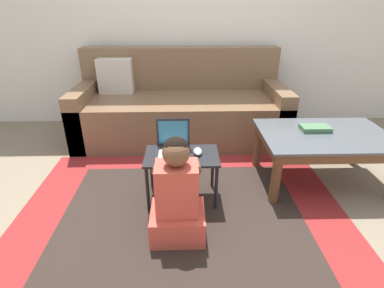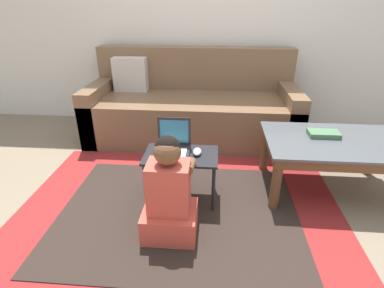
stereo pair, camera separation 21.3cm
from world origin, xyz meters
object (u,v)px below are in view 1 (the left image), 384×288
object	(u,v)px
book_on_table	(315,128)
laptop_desk	(182,161)
computer_mouse	(198,151)
coffee_table	(324,141)
couch	(180,108)
person_seated	(177,197)
laptop	(173,148)

from	to	relation	value
book_on_table	laptop_desk	bearing A→B (deg)	-165.24
computer_mouse	book_on_table	size ratio (longest dim) A/B	0.49
coffee_table	computer_mouse	distance (m)	1.02
computer_mouse	coffee_table	bearing A→B (deg)	11.27
coffee_table	couch	bearing A→B (deg)	139.18
computer_mouse	person_seated	bearing A→B (deg)	-109.53
book_on_table	couch	bearing A→B (deg)	139.59
couch	book_on_table	distance (m)	1.42
couch	laptop_desk	bearing A→B (deg)	-88.96
couch	coffee_table	xyz separation A→B (m)	(1.14, -0.98, 0.05)
couch	book_on_table	size ratio (longest dim) A/B	9.51
laptop_desk	book_on_table	world-z (taller)	book_on_table
laptop	computer_mouse	distance (m)	0.18
couch	laptop	size ratio (longest dim) A/B	8.87
person_seated	laptop_desk	bearing A→B (deg)	85.93
laptop_desk	computer_mouse	size ratio (longest dim) A/B	4.72
computer_mouse	couch	bearing A→B (deg)	96.58
laptop_desk	computer_mouse	distance (m)	0.13
computer_mouse	book_on_table	distance (m)	0.98
coffee_table	computer_mouse	bearing A→B (deg)	-168.73
laptop	laptop_desk	bearing A→B (deg)	-27.35
laptop	computer_mouse	bearing A→B (deg)	-5.66
laptop	book_on_table	size ratio (longest dim) A/B	1.07
laptop_desk	laptop	bearing A→B (deg)	152.65
laptop_desk	computer_mouse	xyz separation A→B (m)	(0.11, 0.01, 0.07)
laptop_desk	couch	bearing A→B (deg)	91.04
coffee_table	book_on_table	bearing A→B (deg)	132.72
coffee_table	laptop	size ratio (longest dim) A/B	4.13
coffee_table	book_on_table	distance (m)	0.12
couch	laptop	world-z (taller)	couch
coffee_table	laptop_desk	xyz separation A→B (m)	(-1.11, -0.21, -0.04)
laptop_desk	person_seated	size ratio (longest dim) A/B	0.77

